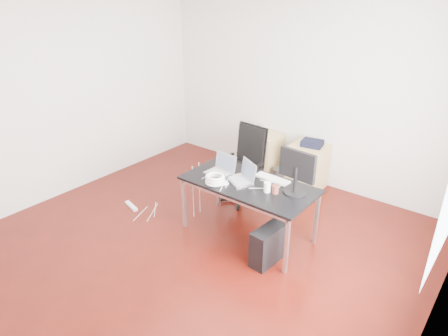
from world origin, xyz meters
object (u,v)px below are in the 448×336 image
Objects in this scene: office_chair at (245,161)px; filing_cabinet_left at (263,154)px; filing_cabinet_right at (307,167)px; pc_tower at (268,245)px; desk at (249,187)px.

office_chair reaches higher than filing_cabinet_left.
filing_cabinet_right reaches higher than pc_tower.
desk is 1.48× the size of office_chair.
desk reaches higher than filing_cabinet_left.
desk is at bearing 153.28° from pc_tower.
filing_cabinet_left is at bearing 110.56° from office_chair.
desk is 1.66m from filing_cabinet_right.
filing_cabinet_left is (-0.84, 1.63, -0.33)m from desk.
filing_cabinet_right is 1.56× the size of pc_tower.
pc_tower is at bearing -55.37° from filing_cabinet_left.
pc_tower is (1.08, -1.05, -0.39)m from office_chair.
office_chair is 1.54× the size of filing_cabinet_right.
desk is 3.56× the size of pc_tower.
desk is at bearing -47.09° from office_chair.
desk is 0.95m from office_chair.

